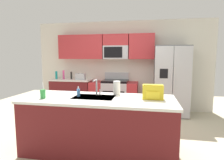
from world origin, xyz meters
The scene contains 15 objects.
ground_plane centered at (0.00, 0.00, 0.00)m, with size 9.00×9.00×0.00m, color beige.
kitchen_wall_unit centered at (-0.14, 2.08, 1.47)m, with size 5.20×0.43×2.60m.
back_counter centered at (-1.46, 1.80, 0.45)m, with size 1.21×0.63×0.90m.
range_oven centered at (-0.17, 1.80, 0.44)m, with size 1.36×0.61×1.10m.
refrigerator centered at (1.40, 1.73, 0.93)m, with size 0.90×0.76×1.85m.
island_counter centered at (0.01, -0.57, 0.45)m, with size 2.44×0.98×0.90m.
toaster centered at (-1.16, 1.75, 0.99)m, with size 0.28×0.16×0.18m.
pepper_mill centered at (-1.47, 1.80, 1.01)m, with size 0.05×0.05×0.22m, color black.
bottle_pink centered at (-1.71, 1.79, 1.03)m, with size 0.06×0.06×0.26m, color #EA4C93.
bottle_teal centered at (-1.92, 1.74, 1.02)m, with size 0.07×0.07×0.23m, color teal.
sink_faucet centered at (-0.08, -0.38, 1.07)m, with size 0.08×0.21×0.28m.
drink_cup_green centered at (-0.86, -0.78, 0.97)m, with size 0.08×0.08×0.26m.
soap_dispenser centered at (-0.36, -0.53, 0.97)m, with size 0.06×0.06×0.17m.
paper_towel_roll centered at (0.25, -0.26, 1.02)m, with size 0.12×0.12×0.24m, color white.
backpack centered at (0.87, -0.48, 1.02)m, with size 0.32×0.22×0.23m.
Camera 1 is at (0.79, -3.49, 1.56)m, focal length 30.23 mm.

